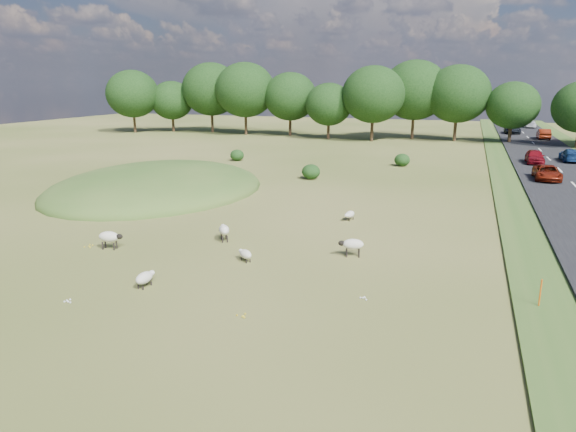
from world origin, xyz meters
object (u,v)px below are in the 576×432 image
object	(u,v)px
sheep_1	(145,278)
car_3	(571,155)
car_5	(547,173)
sheep_3	(352,244)
sheep_5	(110,237)
car_6	(535,156)
car_4	(512,129)
sheep_2	(224,230)
sheep_0	(350,214)
car_2	(544,134)
marker_post	(540,294)
car_7	(530,124)
sheep_4	(245,254)

from	to	relation	value
sheep_1	car_3	distance (m)	49.78
car_5	sheep_3	bearing A→B (deg)	-115.28
sheep_5	car_6	bearing A→B (deg)	48.61
sheep_1	car_4	bearing A→B (deg)	-11.38
sheep_2	car_3	bearing A→B (deg)	-63.93
sheep_2	car_4	distance (m)	70.61
sheep_0	sheep_1	size ratio (longest dim) A/B	0.93
sheep_3	car_2	size ratio (longest dim) A/B	0.29
sheep_2	car_4	bearing A→B (deg)	-48.01
car_6	car_2	bearing A→B (deg)	81.73
sheep_0	sheep_3	xyz separation A→B (m)	(1.65, -6.78, 0.26)
car_5	sheep_2	bearing A→B (deg)	-127.64
sheep_2	car_3	size ratio (longest dim) A/B	0.27
car_2	marker_post	bearing A→B (deg)	83.46
sheep_0	sheep_2	xyz separation A→B (m)	(-5.55, -6.52, 0.25)
sheep_1	car_2	size ratio (longest dim) A/B	0.26
car_2	car_7	bearing A→B (deg)	-90.00
marker_post	sheep_1	xyz separation A→B (m)	(-15.58, -3.17, -0.18)
marker_post	sheep_5	distance (m)	20.30
sheep_1	car_4	xyz separation A→B (m)	(19.16, 75.07, 0.54)
marker_post	sheep_4	world-z (taller)	marker_post
sheep_5	car_3	xyz separation A→B (m)	(27.67, 40.40, 0.25)
car_4	sheep_0	bearing A→B (deg)	-102.24
sheep_5	car_3	world-z (taller)	car_3
marker_post	sheep_0	xyz separation A→B (m)	(-9.77, 10.38, -0.22)
car_5	car_6	xyz separation A→B (m)	(0.00, 9.85, 0.09)
sheep_1	car_2	bearing A→B (deg)	-15.83
sheep_1	sheep_2	bearing A→B (deg)	0.74
car_5	sheep_0	bearing A→B (deg)	-126.59
sheep_1	car_6	distance (m)	45.61
sheep_3	sheep_0	bearing A→B (deg)	-91.31
sheep_4	sheep_1	bearing A→B (deg)	95.00
sheep_4	car_3	size ratio (longest dim) A/B	0.22
sheep_3	sheep_5	size ratio (longest dim) A/B	0.97
sheep_1	car_2	distance (m)	71.34
marker_post	car_7	world-z (taller)	car_7
sheep_3	car_6	bearing A→B (deg)	-123.67
sheep_1	car_4	size ratio (longest dim) A/B	0.23
sheep_2	car_5	world-z (taller)	car_5
sheep_3	car_6	distance (m)	36.54
sheep_1	sheep_3	size ratio (longest dim) A/B	0.88
sheep_4	car_3	bearing A→B (deg)	-80.13
marker_post	car_5	world-z (taller)	car_5
marker_post	car_3	bearing A→B (deg)	79.79
sheep_2	sheep_4	distance (m)	3.62
sheep_3	car_4	bearing A→B (deg)	-114.72
sheep_5	sheep_3	bearing A→B (deg)	4.88
car_3	car_5	distance (m)	13.19
sheep_2	sheep_5	size ratio (longest dim) A/B	0.92
car_2	car_6	size ratio (longest dim) A/B	1.08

